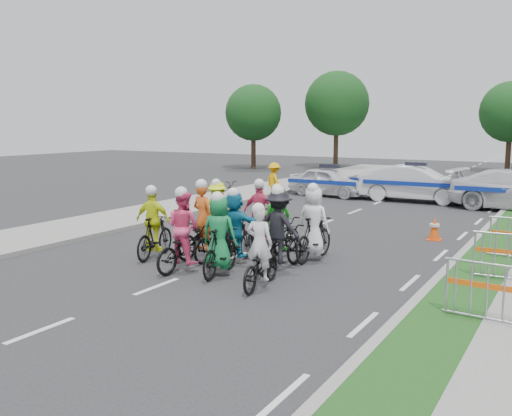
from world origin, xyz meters
The scene contains 24 objects.
ground centered at (0.00, 0.00, 0.00)m, with size 90.00×90.00×0.00m, color #28282B.
curb_right centered at (5.10, 5.00, 0.06)m, with size 0.20×60.00×0.12m, color gray.
grass_strip centered at (5.80, 5.00, 0.06)m, with size 1.20×60.00×0.11m, color #1A4115.
sidewalk_left centered at (-6.50, 5.00, 0.07)m, with size 3.00×60.00×0.13m, color gray.
rider_0 centered at (1.94, 1.06, 0.61)m, with size 0.84×1.85×1.83m.
rider_1 centered at (0.65, 1.45, 0.75)m, with size 0.89×1.91×1.94m.
rider_2 centered at (-0.34, 1.43, 0.74)m, with size 0.87×2.00×2.00m.
rider_3 centered at (-1.75, 2.03, 0.73)m, with size 1.01×1.87×1.90m.
rider_4 centered at (1.61, 2.54, 0.78)m, with size 1.17×2.04×2.03m.
rider_5 centered at (0.32, 2.63, 0.79)m, with size 1.51×1.81×1.89m.
rider_6 centered at (-0.75, 2.81, 0.67)m, with size 0.99×2.08×2.04m.
rider_7 centered at (1.90, 3.85, 0.77)m, with size 0.86×1.91×1.98m.
rider_8 centered at (0.84, 3.93, 0.70)m, with size 0.88×1.93×1.90m.
rider_9 centered at (-0.05, 4.56, 0.74)m, with size 1.02×1.89×1.93m.
rider_10 centered at (-1.51, 4.60, 0.72)m, with size 1.05×1.84×1.86m.
police_car_0 centered at (-2.80, 16.00, 0.68)m, with size 1.60×3.97×1.35m, color silver.
police_car_1 centered at (1.27, 16.06, 0.80)m, with size 1.69×4.84×1.59m, color silver.
marshal_hiviz centered at (-4.55, 13.76, 0.83)m, with size 1.07×0.62×1.66m, color #FFB30D.
barrier_0 centered at (6.70, 0.93, 0.56)m, with size 2.00×0.50×1.12m, color #A5A8AD, non-canonical shape.
cone_0 centered at (3.97, 7.96, 0.34)m, with size 0.40×0.40×0.70m.
parked_bike centered at (-6.13, 11.97, 0.46)m, with size 0.61×1.76×0.92m, color black.
tree_0 centered at (-14.00, 28.00, 4.19)m, with size 4.20×4.20×6.30m.
tree_3 centered at (-9.00, 32.00, 4.89)m, with size 4.90×4.90×7.35m.
tree_4 centered at (3.00, 34.00, 4.19)m, with size 4.20×4.20×6.30m.
Camera 1 is at (7.72, -9.11, 3.46)m, focal length 40.00 mm.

